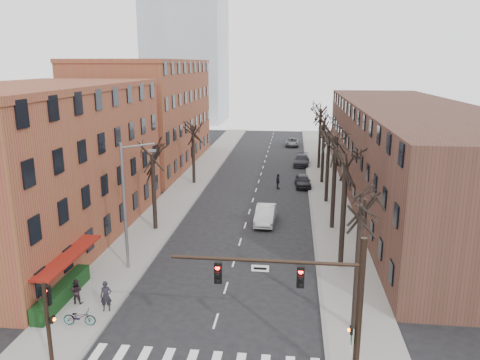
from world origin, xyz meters
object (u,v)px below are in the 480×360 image
(parked_car_near, at_px, (303,181))
(parked_car_mid, at_px, (301,160))
(bicycle, at_px, (80,317))
(pedestrian_a, at_px, (106,296))
(silver_sedan, at_px, (265,215))

(parked_car_near, relative_size, parked_car_mid, 0.84)
(bicycle, bearing_deg, pedestrian_a, -31.42)
(silver_sedan, xyz_separation_m, parked_car_mid, (3.56, 25.04, -0.06))
(pedestrian_a, bearing_deg, silver_sedan, 52.85)
(bicycle, bearing_deg, parked_car_mid, -19.57)
(parked_car_mid, xyz_separation_m, bicycle, (-12.57, -43.36, -0.12))
(pedestrian_a, bearing_deg, bicycle, -129.16)
(silver_sedan, bearing_deg, parked_car_mid, 83.74)
(parked_car_near, bearing_deg, pedestrian_a, -115.61)
(silver_sedan, distance_m, parked_car_near, 13.58)
(parked_car_near, relative_size, bicycle, 2.40)
(pedestrian_a, xyz_separation_m, bicycle, (-0.87, -1.64, -0.43))
(pedestrian_a, bearing_deg, parked_car_mid, 63.20)
(parked_car_mid, bearing_deg, bicycle, -102.67)
(parked_car_mid, xyz_separation_m, pedestrian_a, (-11.70, -41.72, 0.31))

